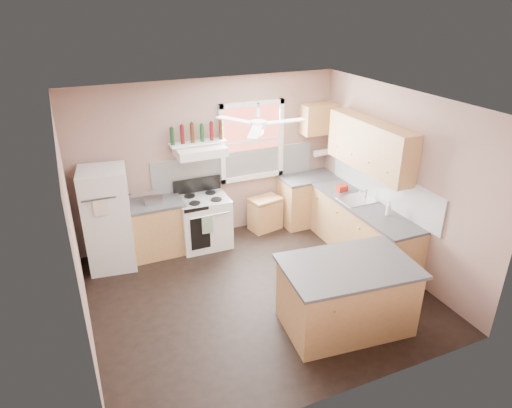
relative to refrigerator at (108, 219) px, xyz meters
name	(u,v)px	position (x,y,z in m)	size (l,w,h in m)	color
floor	(258,293)	(1.77, -1.60, -0.80)	(4.50, 4.50, 0.00)	black
ceiling	(258,104)	(1.77, -1.60, 1.90)	(4.50, 4.50, 0.00)	white
wall_back	(209,160)	(1.77, 0.43, 0.55)	(4.50, 0.05, 2.70)	gray
wall_right	(398,181)	(4.04, -1.60, 0.55)	(0.05, 4.00, 2.70)	gray
wall_left	(73,242)	(-0.51, -1.60, 0.55)	(0.05, 4.00, 2.70)	gray
backsplash_back	(235,167)	(2.22, 0.39, 0.38)	(2.90, 0.03, 0.55)	white
backsplash_right	(382,185)	(4.00, -1.30, 0.38)	(0.03, 2.60, 0.55)	white
window_view	(252,141)	(2.52, 0.39, 0.80)	(1.00, 0.02, 1.20)	brown
window_frame	(252,141)	(2.52, 0.36, 0.80)	(1.16, 0.07, 1.36)	white
refrigerator	(108,219)	(0.00, 0.00, 0.00)	(0.67, 0.66, 1.59)	white
base_cabinet_left	(155,229)	(0.71, 0.10, -0.37)	(0.90, 0.60, 0.86)	#A87946
counter_left	(153,204)	(0.71, 0.10, 0.08)	(0.92, 0.62, 0.04)	#404042
toaster	(153,198)	(0.72, 0.06, 0.19)	(0.28, 0.16, 0.18)	silver
stove	(204,222)	(1.50, 0.03, -0.37)	(0.81, 0.64, 0.86)	white
range_hood	(200,151)	(1.54, 0.15, 0.82)	(0.78, 0.50, 0.14)	white
bottle_shelf	(198,143)	(1.54, 0.27, 0.92)	(0.90, 0.26, 0.03)	white
cart	(265,215)	(2.68, 0.15, -0.53)	(0.54, 0.36, 0.54)	#A87946
base_cabinet_corner	(308,200)	(3.52, 0.10, -0.37)	(1.00, 0.60, 0.86)	#A87946
base_cabinet_right	(362,231)	(3.72, -1.30, -0.37)	(0.60, 2.20, 0.86)	#A87946
counter_corner	(309,177)	(3.52, 0.10, 0.08)	(1.02, 0.62, 0.04)	#404042
counter_right	(364,206)	(3.71, -1.30, 0.08)	(0.62, 2.22, 0.04)	#404042
sink	(357,200)	(3.71, -1.10, 0.10)	(0.55, 0.45, 0.03)	silver
faucet	(366,194)	(3.87, -1.10, 0.17)	(0.03, 0.03, 0.14)	silver
upper_cabinet_right	(370,146)	(3.85, -1.10, 0.98)	(0.33, 1.80, 0.76)	#A87946
upper_cabinet_corner	(318,119)	(3.72, 0.23, 1.10)	(0.60, 0.33, 0.52)	#A87946
paper_towel	(321,153)	(3.84, 0.26, 0.45)	(0.12, 0.12, 0.26)	white
island	(346,297)	(2.50, -2.66, -0.37)	(1.52, 0.96, 0.86)	#A87946
island_top	(349,266)	(2.50, -2.66, 0.08)	(1.61, 1.05, 0.04)	#404042
ceiling_fan_hub	(258,124)	(1.77, -1.60, 1.65)	(0.20, 0.20, 0.08)	white
soap_bottle	(389,208)	(3.80, -1.74, 0.21)	(0.09, 0.09, 0.22)	silver
red_caddy	(342,188)	(3.68, -0.70, 0.15)	(0.18, 0.12, 0.10)	#B51D0F
wine_bottles	(198,133)	(1.54, 0.27, 1.08)	(0.86, 0.06, 0.31)	#143819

